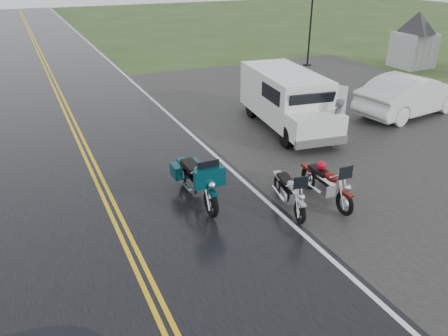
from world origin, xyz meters
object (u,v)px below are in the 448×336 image
object	(u,v)px
motorcycle_teal	(211,192)
person_at_van	(336,124)
motorcycle_silver	(301,203)
lamp_post_far_right	(310,29)
visitor_center	(417,26)
van_white	(288,118)
sedan_white	(410,95)
motorcycle_red	(346,194)

from	to	relation	value
motorcycle_teal	person_at_van	bearing A→B (deg)	23.45
motorcycle_silver	lamp_post_far_right	distance (m)	18.18
visitor_center	motorcycle_teal	distance (m)	20.83
visitor_center	van_white	world-z (taller)	visitor_center
motorcycle_silver	lamp_post_far_right	world-z (taller)	lamp_post_far_right
motorcycle_silver	motorcycle_teal	bearing A→B (deg)	159.28
van_white	person_at_van	distance (m)	1.70
sedan_white	motorcycle_red	bearing A→B (deg)	116.82
van_white	visitor_center	bearing A→B (deg)	36.47
motorcycle_teal	lamp_post_far_right	xyz separation A→B (m)	(12.39, 13.54, 1.41)
motorcycle_teal	van_white	bearing A→B (deg)	36.44
motorcycle_silver	van_white	size ratio (longest dim) A/B	0.36
van_white	sedan_white	world-z (taller)	van_white
motorcycle_teal	sedan_white	bearing A→B (deg)	20.23
motorcycle_teal	van_white	size ratio (longest dim) A/B	0.45
motorcycle_red	person_at_van	distance (m)	4.70
visitor_center	motorcycle_red	xyz separation A→B (m)	(-14.81, -11.96, -1.76)
motorcycle_teal	sedan_white	xyz separation A→B (m)	(10.69, 3.94, 0.09)
motorcycle_silver	person_at_van	bearing A→B (deg)	55.13
visitor_center	lamp_post_far_right	bearing A→B (deg)	151.88
motorcycle_red	motorcycle_teal	xyz separation A→B (m)	(-3.04, 1.34, 0.10)
visitor_center	sedan_white	xyz separation A→B (m)	(-7.16, -6.68, -1.57)
person_at_van	lamp_post_far_right	xyz separation A→B (m)	(6.64, 11.04, 1.31)
sedan_white	visitor_center	bearing A→B (deg)	-54.77
sedan_white	person_at_van	bearing A→B (deg)	98.50
motorcycle_red	sedan_white	xyz separation A→B (m)	(7.65, 5.28, 0.19)
motorcycle_teal	person_at_van	size ratio (longest dim) A/B	1.50
van_white	person_at_van	world-z (taller)	van_white
motorcycle_silver	van_white	distance (m)	4.89
motorcycle_red	lamp_post_far_right	xyz separation A→B (m)	(9.35, 14.88, 1.50)
motorcycle_red	lamp_post_far_right	world-z (taller)	lamp_post_far_right
motorcycle_teal	motorcycle_silver	xyz separation A→B (m)	(1.83, -1.18, -0.15)
lamp_post_far_right	person_at_van	bearing A→B (deg)	-121.00
van_white	person_at_van	bearing A→B (deg)	-12.96
visitor_center	sedan_white	bearing A→B (deg)	-136.97
motorcycle_silver	lamp_post_far_right	size ratio (longest dim) A/B	0.47
visitor_center	motorcycle_teal	xyz separation A→B (m)	(-17.85, -10.62, -1.66)
person_at_van	sedan_white	distance (m)	5.14
motorcycle_red	van_white	world-z (taller)	van_white
motorcycle_silver	lamp_post_far_right	xyz separation A→B (m)	(10.56, 14.71, 1.55)
motorcycle_silver	sedan_white	xyz separation A→B (m)	(8.86, 5.11, 0.24)
motorcycle_red	motorcycle_teal	world-z (taller)	motorcycle_teal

